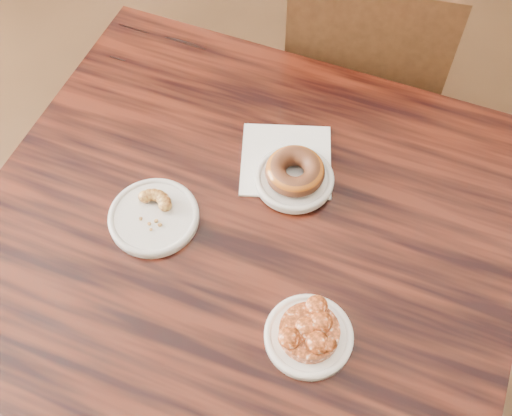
# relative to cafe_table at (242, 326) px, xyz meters

# --- Properties ---
(floor) EXTENTS (5.00, 5.00, 0.00)m
(floor) POSITION_rel_cafe_table_xyz_m (-0.03, 0.25, -0.38)
(floor) COLOR black
(floor) RESTS_ON ground
(cafe_table) EXTENTS (1.21, 1.21, 0.75)m
(cafe_table) POSITION_rel_cafe_table_xyz_m (0.00, 0.00, 0.00)
(cafe_table) COLOR black
(cafe_table) RESTS_ON floor
(chair_far) EXTENTS (0.45, 0.45, 0.90)m
(chair_far) POSITION_rel_cafe_table_xyz_m (0.24, 0.71, 0.08)
(chair_far) COLOR black
(chair_far) RESTS_ON floor
(napkin) EXTENTS (0.18, 0.18, 0.00)m
(napkin) POSITION_rel_cafe_table_xyz_m (0.07, 0.20, 0.38)
(napkin) COLOR white
(napkin) RESTS_ON cafe_table
(plate_donut) EXTENTS (0.15, 0.15, 0.01)m
(plate_donut) POSITION_rel_cafe_table_xyz_m (0.09, 0.15, 0.39)
(plate_donut) COLOR silver
(plate_donut) RESTS_ON napkin
(plate_cruller) EXTENTS (0.17, 0.17, 0.01)m
(plate_cruller) POSITION_rel_cafe_table_xyz_m (-0.16, 0.04, 0.38)
(plate_cruller) COLOR silver
(plate_cruller) RESTS_ON cafe_table
(plate_fritter) EXTENTS (0.15, 0.15, 0.01)m
(plate_fritter) POSITION_rel_cafe_table_xyz_m (0.14, -0.16, 0.38)
(plate_fritter) COLOR white
(plate_fritter) RESTS_ON cafe_table
(glazed_donut) EXTENTS (0.11, 0.11, 0.04)m
(glazed_donut) POSITION_rel_cafe_table_xyz_m (0.09, 0.15, 0.41)
(glazed_donut) COLOR brown
(glazed_donut) RESTS_ON plate_donut
(apple_fritter) EXTENTS (0.13, 0.13, 0.03)m
(apple_fritter) POSITION_rel_cafe_table_xyz_m (0.14, -0.16, 0.40)
(apple_fritter) COLOR #411807
(apple_fritter) RESTS_ON plate_fritter
(cruller_fragment) EXTENTS (0.08, 0.08, 0.02)m
(cruller_fragment) POSITION_rel_cafe_table_xyz_m (-0.16, 0.04, 0.40)
(cruller_fragment) COLOR #613313
(cruller_fragment) RESTS_ON plate_cruller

